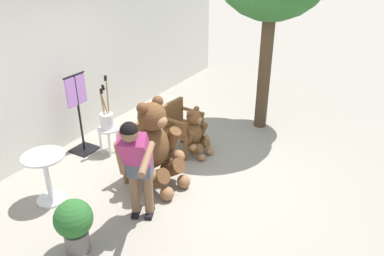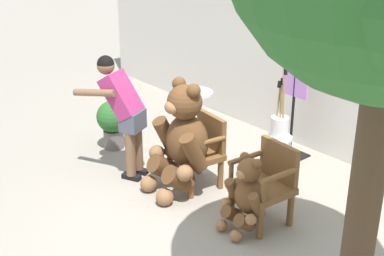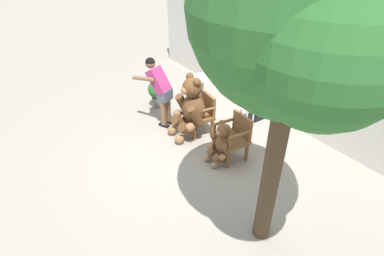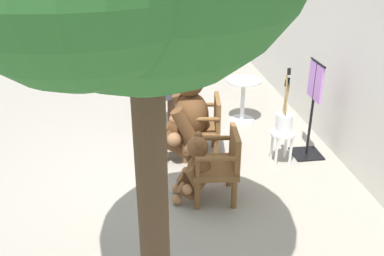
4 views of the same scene
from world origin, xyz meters
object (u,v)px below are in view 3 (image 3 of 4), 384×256
at_px(teddy_bear_small, 222,143).
at_px(clothing_display_stand, 259,89).
at_px(wooden_chair_left, 201,113).
at_px(patio_tree, 306,15).
at_px(person_visitor, 160,87).
at_px(brush_bucket, 249,100).
at_px(round_side_table, 203,87).
at_px(potted_plant, 157,92).
at_px(wooden_chair_right, 234,136).
at_px(white_stool, 247,111).
at_px(teddy_bear_large, 191,108).

distance_m(teddy_bear_small, clothing_display_stand, 1.95).
distance_m(wooden_chair_left, patio_tree, 3.85).
relative_size(person_visitor, brush_bucket, 1.67).
distance_m(round_side_table, potted_plant, 1.13).
bearing_deg(brush_bucket, person_visitor, -126.94).
height_order(wooden_chair_left, person_visitor, person_visitor).
xyz_separation_m(person_visitor, patio_tree, (3.53, -0.36, 2.10)).
distance_m(wooden_chair_right, white_stool, 1.22).
xyz_separation_m(wooden_chair_left, brush_bucket, (0.36, 1.00, 0.17)).
bearing_deg(teddy_bear_large, patio_tree, -13.03).
bearing_deg(teddy_bear_large, clothing_display_stand, 82.52).
bearing_deg(teddy_bear_large, wooden_chair_left, 86.14).
height_order(white_stool, brush_bucket, brush_bucket).
bearing_deg(round_side_table, wooden_chair_right, -20.88).
distance_m(white_stool, potted_plant, 2.27).
height_order(white_stool, round_side_table, round_side_table).
height_order(patio_tree, clothing_display_stand, patio_tree).
relative_size(wooden_chair_right, person_visitor, 0.57).
bearing_deg(potted_plant, white_stool, 32.09).
xyz_separation_m(patio_tree, clothing_display_stand, (-2.54, 2.33, -2.28)).
bearing_deg(wooden_chair_left, patio_tree, -18.00).
relative_size(teddy_bear_small, patio_tree, 0.20).
relative_size(brush_bucket, clothing_display_stand, 0.66).
bearing_deg(brush_bucket, teddy_bear_large, -106.99).
bearing_deg(teddy_bear_small, brush_bucket, 118.11).
bearing_deg(patio_tree, white_stool, 141.61).
relative_size(white_stool, round_side_table, 0.64).
height_order(teddy_bear_small, person_visitor, person_visitor).
height_order(teddy_bear_large, patio_tree, patio_tree).
bearing_deg(teddy_bear_large, teddy_bear_small, -1.77).
bearing_deg(clothing_display_stand, wooden_chair_left, -98.11).
xyz_separation_m(wooden_chair_right, patio_tree, (1.69, -0.89, 2.54)).
xyz_separation_m(potted_plant, clothing_display_stand, (1.76, 1.65, 0.32)).
bearing_deg(teddy_bear_small, clothing_display_stand, 116.07).
bearing_deg(round_side_table, teddy_bear_large, -45.45).
bearing_deg(clothing_display_stand, teddy_bear_small, -63.93).
height_order(brush_bucket, patio_tree, patio_tree).
height_order(teddy_bear_small, round_side_table, teddy_bear_small).
relative_size(teddy_bear_large, white_stool, 2.93).
height_order(wooden_chair_right, potted_plant, wooden_chair_right).
relative_size(teddy_bear_large, teddy_bear_small, 1.61).
distance_m(wooden_chair_left, potted_plant, 1.57).
relative_size(teddy_bear_small, brush_bucket, 0.93).
bearing_deg(wooden_chair_left, wooden_chair_right, 0.01).
height_order(teddy_bear_small, clothing_display_stand, clothing_display_stand).
relative_size(wooden_chair_left, patio_tree, 0.21).
height_order(wooden_chair_right, round_side_table, wooden_chair_right).
xyz_separation_m(teddy_bear_large, potted_plant, (-1.54, 0.04, -0.26)).
bearing_deg(teddy_bear_large, round_side_table, 134.55).
xyz_separation_m(teddy_bear_small, round_side_table, (-2.11, 1.10, 0.04)).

